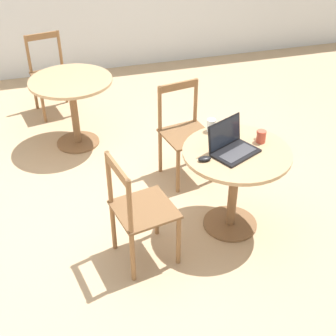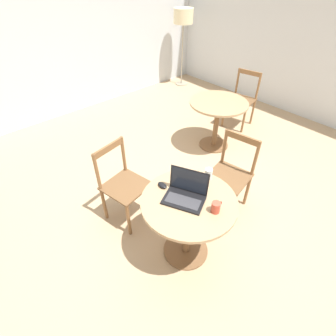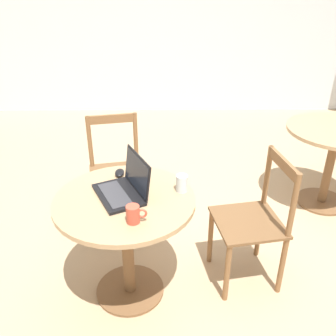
{
  "view_description": "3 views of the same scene",
  "coord_description": "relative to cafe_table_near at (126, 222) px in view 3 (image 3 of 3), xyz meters",
  "views": [
    {
      "loc": [
        -3.19,
        0.92,
        2.65
      ],
      "look_at": [
        -0.32,
        0.07,
        0.59
      ],
      "focal_mm": 50.0,
      "sensor_mm": 36.0,
      "label": 1
    },
    {
      "loc": [
        -1.64,
        -1.47,
        2.37
      ],
      "look_at": [
        -0.29,
        0.03,
        0.72
      ],
      "focal_mm": 28.0,
      "sensor_mm": 36.0,
      "label": 2
    },
    {
      "loc": [
        -0.23,
        -2.28,
        1.93
      ],
      "look_at": [
        -0.2,
        0.07,
        0.67
      ],
      "focal_mm": 40.0,
      "sensor_mm": 36.0,
      "label": 3
    }
  ],
  "objects": [
    {
      "name": "mug",
      "position": [
        0.07,
        -0.23,
        0.22
      ],
      "size": [
        0.11,
        0.07,
        0.1
      ],
      "color": "#C64C38",
      "rests_on": "cafe_table_near"
    },
    {
      "name": "ground_plane",
      "position": [
        0.46,
        0.44,
        -0.58
      ],
      "size": [
        16.0,
        16.0,
        0.0
      ],
      "primitive_type": "plane",
      "color": "tan"
    },
    {
      "name": "wall_back",
      "position": [
        0.46,
        3.67,
        0.77
      ],
      "size": [
        9.4,
        0.06,
        2.7
      ],
      "color": "silver",
      "rests_on": "ground_plane"
    },
    {
      "name": "mouse",
      "position": [
        -0.06,
        0.28,
        0.18
      ],
      "size": [
        0.06,
        0.1,
        0.03
      ],
      "color": "black",
      "rests_on": "cafe_table_near"
    },
    {
      "name": "cafe_table_mid",
      "position": [
        1.7,
        1.06,
        0.0
      ],
      "size": [
        0.84,
        0.84,
        0.74
      ],
      "color": "brown",
      "rests_on": "ground_plane"
    },
    {
      "name": "chair_near_back",
      "position": [
        -0.15,
        0.82,
        -0.11
      ],
      "size": [
        0.49,
        0.49,
        0.91
      ],
      "color": "brown",
      "rests_on": "ground_plane"
    },
    {
      "name": "drinking_glass",
      "position": [
        0.34,
        0.08,
        0.22
      ],
      "size": [
        0.07,
        0.07,
        0.1
      ],
      "color": "silver",
      "rests_on": "cafe_table_near"
    },
    {
      "name": "chair_near_right",
      "position": [
        0.82,
        0.14,
        -0.11
      ],
      "size": [
        0.49,
        0.49,
        0.91
      ],
      "color": "brown",
      "rests_on": "ground_plane"
    },
    {
      "name": "cafe_table_near",
      "position": [
        0.0,
        0.0,
        0.0
      ],
      "size": [
        0.84,
        0.84,
        0.74
      ],
      "color": "brown",
      "rests_on": "ground_plane"
    },
    {
      "name": "laptop",
      "position": [
        -0.0,
        0.05,
        0.21
      ],
      "size": [
        0.38,
        0.42,
        0.24
      ],
      "color": "black",
      "rests_on": "cafe_table_near"
    }
  ]
}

